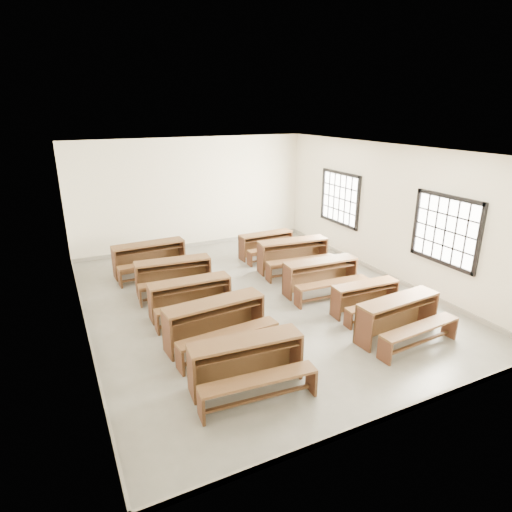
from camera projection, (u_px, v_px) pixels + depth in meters
name	position (u px, v px, depth m)	size (l,w,h in m)	color
room	(260.00, 203.00, 8.73)	(8.50, 8.50, 3.20)	gray
desk_set_0	(247.00, 360.00, 6.32)	(1.77, 1.02, 0.77)	brown
desk_set_1	(216.00, 320.00, 7.47)	(1.86, 1.07, 0.80)	brown
desk_set_2	(191.00, 295.00, 8.56)	(1.65, 0.88, 0.74)	brown
desk_set_3	(174.00, 274.00, 9.63)	(1.75, 1.01, 0.75)	brown
desk_set_4	(150.00, 256.00, 10.69)	(1.80, 0.99, 0.79)	brown
desk_set_5	(400.00, 315.00, 7.70)	(1.74, 1.00, 0.76)	brown
desk_set_6	(366.00, 296.00, 8.65)	(1.45, 0.80, 0.64)	brown
desk_set_7	(321.00, 274.00, 9.58)	(1.75, 0.98, 0.76)	brown
desk_set_8	(294.00, 253.00, 10.89)	(1.88, 1.11, 0.81)	brown
desk_set_9	(267.00, 243.00, 11.91)	(1.55, 0.84, 0.69)	brown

